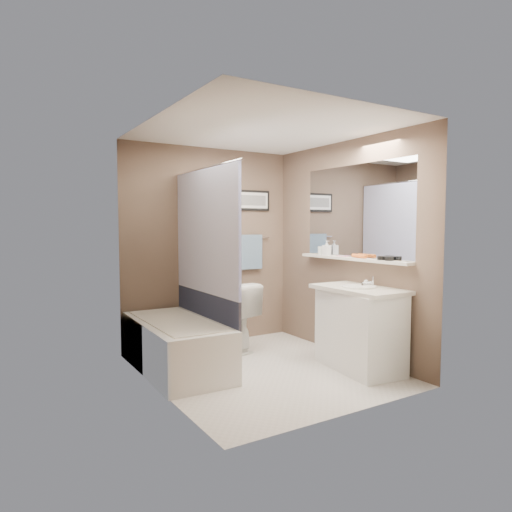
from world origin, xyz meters
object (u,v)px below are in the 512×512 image
hair_brush_front (359,256)px  soap_bottle (327,248)px  candle_bowl_near (389,259)px  candle_bowl_far (382,258)px  glass_jar (321,250)px  bathtub (176,346)px  vanity (360,330)px  toilet (226,316)px

hair_brush_front → soap_bottle: size_ratio=1.30×
candle_bowl_near → candle_bowl_far: bearing=90.0°
candle_bowl_near → glass_jar: bearing=90.0°
soap_bottle → candle_bowl_near: bearing=-90.0°
bathtub → soap_bottle: (1.79, -0.20, 0.95)m
vanity → candle_bowl_near: 0.79m
vanity → bathtub: bearing=156.5°
candle_bowl_near → soap_bottle: soap_bottle is taller
vanity → soap_bottle: soap_bottle is taller
vanity → hair_brush_front: (0.19, 0.21, 0.74)m
vanity → hair_brush_front: size_ratio=4.09×
toilet → candle_bowl_far: size_ratio=8.89×
vanity → hair_brush_front: bearing=55.7°
candle_bowl_near → glass_jar: size_ratio=0.90×
toilet → vanity: size_ratio=0.89×
vanity → candle_bowl_far: size_ratio=10.00×
bathtub → hair_brush_front: size_ratio=6.82×
glass_jar → soap_bottle: bearing=-90.0°
candle_bowl_near → soap_bottle: bearing=90.0°
hair_brush_front → candle_bowl_near: bearing=-90.0°
candle_bowl_far → hair_brush_front: (0.00, 0.31, 0.00)m
soap_bottle → vanity: bearing=-104.0°
toilet → candle_bowl_near: candle_bowl_near is taller
candle_bowl_near → candle_bowl_far: size_ratio=1.00×
hair_brush_front → toilet: bearing=131.9°
toilet → candle_bowl_far: 1.90m
bathtub → hair_brush_front: (1.79, -0.73, 0.89)m
bathtub → candle_bowl_near: size_ratio=16.67×
toilet → hair_brush_front: bearing=119.2°
hair_brush_front → glass_jar: bearing=90.0°
candle_bowl_near → hair_brush_front: (0.00, 0.42, 0.00)m
bathtub → candle_bowl_near: candle_bowl_near is taller
candle_bowl_far → vanity: bearing=150.7°
candle_bowl_far → soap_bottle: soap_bottle is taller
candle_bowl_far → soap_bottle: 0.85m
toilet → candle_bowl_near: size_ratio=8.89×
candle_bowl_near → soap_bottle: size_ratio=0.53×
soap_bottle → glass_jar: bearing=90.0°
soap_bottle → hair_brush_front: bearing=-90.0°
candle_bowl_near → soap_bottle: (0.00, 0.95, 0.06)m
toilet → candle_bowl_far: bearing=112.3°
glass_jar → soap_bottle: soap_bottle is taller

